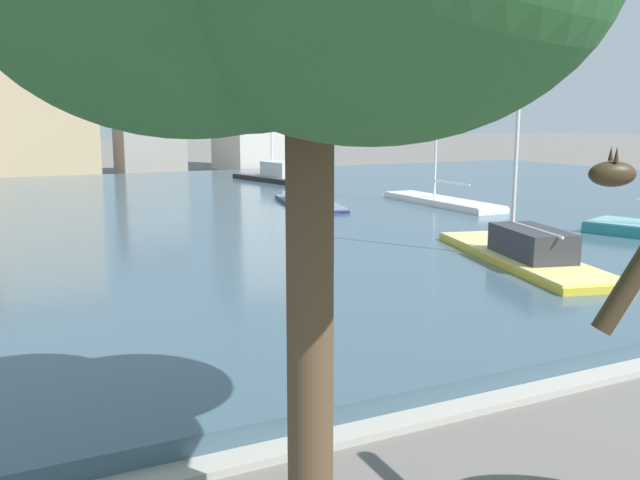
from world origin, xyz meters
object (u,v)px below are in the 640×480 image
sailboat_black (272,179)px  sailboat_navy (311,205)px  sailboat_yellow (512,255)px  sailboat_white (432,204)px

sailboat_black → sailboat_navy: 13.78m
sailboat_black → sailboat_yellow: 27.43m
sailboat_black → sailboat_white: size_ratio=0.98×
sailboat_black → sailboat_yellow: size_ratio=0.94×
sailboat_black → sailboat_white: (2.51, -14.87, -0.18)m
sailboat_black → sailboat_navy: sailboat_navy is taller
sailboat_white → sailboat_navy: bearing=165.6°
sailboat_yellow → sailboat_navy: (-0.21, 13.91, -0.00)m
sailboat_white → sailboat_yellow: 13.67m
sailboat_white → sailboat_black: bearing=99.6°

